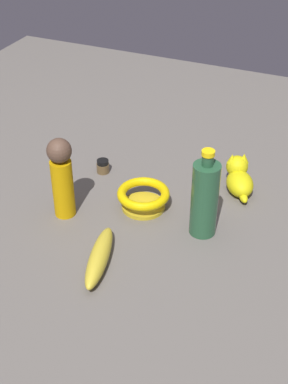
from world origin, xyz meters
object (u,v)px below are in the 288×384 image
(nail_polish_jar, at_px, (103,166))
(bowl, at_px, (143,197))
(banana, at_px, (99,257))
(person_figure_adult, at_px, (62,176))
(bottle_tall, at_px, (205,198))
(cat_figurine, at_px, (239,177))

(nail_polish_jar, bearing_deg, bowl, 147.68)
(banana, bearing_deg, person_figure_adult, -142.96)
(nail_polish_jar, distance_m, bottle_tall, 0.37)
(person_figure_adult, xyz_separation_m, banana, (-0.16, 0.13, -0.09))
(bottle_tall, relative_size, bowl, 1.69)
(cat_figurine, distance_m, bowl, 0.26)
(cat_figurine, bearing_deg, bottle_tall, 81.09)
(person_figure_adult, distance_m, cat_figurine, 0.46)
(bottle_tall, relative_size, cat_figurine, 1.74)
(cat_figurine, bearing_deg, banana, 63.04)
(person_figure_adult, xyz_separation_m, bottle_tall, (-0.33, -0.07, -0.01))
(banana, relative_size, bottle_tall, 0.90)
(bowl, bearing_deg, banana, 88.66)
(banana, height_order, bottle_tall, bottle_tall)
(banana, xyz_separation_m, bowl, (-0.01, -0.23, 0.01))
(bottle_tall, distance_m, cat_figurine, 0.21)
(person_figure_adult, relative_size, bottle_tall, 0.94)
(bottle_tall, xyz_separation_m, cat_figurine, (-0.03, -0.20, -0.06))
(banana, bearing_deg, bowl, 164.43)
(person_figure_adult, relative_size, nail_polish_jar, 5.62)
(bowl, bearing_deg, nail_polish_jar, -32.32)
(nail_polish_jar, height_order, cat_figurine, cat_figurine)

